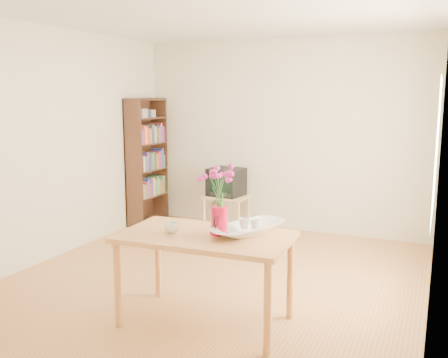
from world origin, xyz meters
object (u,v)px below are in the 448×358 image
at_px(table, 205,244).
at_px(mug, 172,228).
at_px(bowl, 249,207).
at_px(pitcher, 219,221).
at_px(television, 227,181).

distance_m(table, mug, 0.30).
height_order(mug, bowl, bowl).
xyz_separation_m(pitcher, television, (-1.13, 2.76, -0.20)).
height_order(pitcher, mug, pitcher).
xyz_separation_m(table, bowl, (0.31, 0.17, 0.30)).
distance_m(mug, bowl, 0.64).
height_order(mug, television, television).
bearing_deg(television, pitcher, -59.72).
distance_m(table, pitcher, 0.22).
distance_m(pitcher, mug, 0.39).
xyz_separation_m(bowl, television, (-1.34, 2.64, -0.31)).
xyz_separation_m(table, television, (-1.03, 2.81, -0.01)).
bearing_deg(table, mug, -166.04).
relative_size(pitcher, bowl, 0.50).
bearing_deg(mug, television, -101.69).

